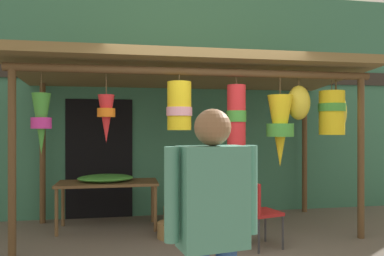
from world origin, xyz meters
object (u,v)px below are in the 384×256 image
object	(u,v)px
customer_foreground	(213,221)
wicker_basket_by_table	(174,230)
wicker_basket_spare	(179,215)
display_table	(108,186)
flower_heap_on_table	(107,178)
folding_chair	(257,208)

from	to	relation	value
customer_foreground	wicker_basket_by_table	bearing A→B (deg)	87.04
wicker_basket_by_table	wicker_basket_spare	world-z (taller)	wicker_basket_spare
display_table	flower_heap_on_table	size ratio (longest dim) A/B	1.78
display_table	wicker_basket_by_table	xyz separation A→B (m)	(0.92, -0.62, -0.53)
flower_heap_on_table	display_table	bearing A→B (deg)	-46.02
display_table	wicker_basket_spare	distance (m)	1.21
flower_heap_on_table	wicker_basket_by_table	world-z (taller)	flower_heap_on_table
display_table	wicker_basket_by_table	bearing A→B (deg)	-33.93
display_table	customer_foreground	xyz separation A→B (m)	(0.77, -3.58, 0.33)
folding_chair	wicker_basket_by_table	xyz separation A→B (m)	(-0.98, 0.65, -0.40)
flower_heap_on_table	wicker_basket_spare	bearing A→B (deg)	5.30
wicker_basket_by_table	customer_foreground	size ratio (longest dim) A/B	0.28
wicker_basket_spare	customer_foreground	bearing A→B (deg)	-95.05
flower_heap_on_table	customer_foreground	world-z (taller)	customer_foreground
flower_heap_on_table	wicker_basket_spare	distance (m)	1.28
flower_heap_on_table	folding_chair	size ratio (longest dim) A/B	0.99
customer_foreground	wicker_basket_spare	bearing A→B (deg)	84.95
folding_chair	display_table	bearing A→B (deg)	146.22
folding_chair	wicker_basket_spare	bearing A→B (deg)	119.98
flower_heap_on_table	wicker_basket_by_table	size ratio (longest dim) A/B	1.82
display_table	folding_chair	size ratio (longest dim) A/B	1.77
display_table	folding_chair	distance (m)	2.28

